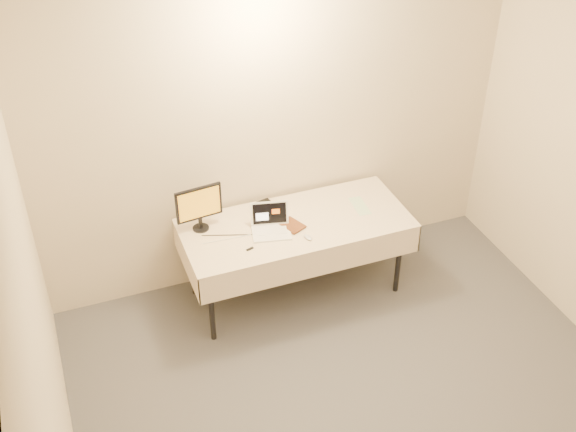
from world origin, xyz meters
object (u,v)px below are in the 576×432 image
object	(u,v)px
table	(296,229)
book	(285,220)
laptop	(271,225)
monitor	(199,205)

from	to	relation	value
table	book	distance (m)	0.21
table	laptop	xyz separation A→B (m)	(-0.23, -0.02, 0.11)
table	book	xyz separation A→B (m)	(-0.12, -0.07, 0.16)
monitor	table	bearing A→B (deg)	-21.00
book	table	bearing A→B (deg)	6.86
table	monitor	size ratio (longest dim) A/B	4.79
table	monitor	distance (m)	0.82
laptop	book	distance (m)	0.13
table	book	bearing A→B (deg)	-149.66
table	laptop	world-z (taller)	laptop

